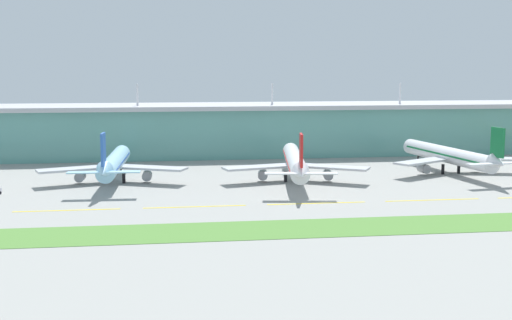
% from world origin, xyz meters
% --- Properties ---
extents(ground_plane, '(600.00, 600.00, 0.00)m').
position_xyz_m(ground_plane, '(0.00, 0.00, 0.00)').
color(ground_plane, gray).
extents(terminal_building, '(288.00, 34.00, 31.03)m').
position_xyz_m(terminal_building, '(-0.00, 101.67, 11.22)').
color(terminal_building, '#5B9E93').
rests_on(terminal_building, ground).
extents(airliner_near_middle, '(48.76, 58.48, 18.90)m').
position_xyz_m(airliner_near_middle, '(-61.67, 39.74, 6.44)').
color(airliner_near_middle, '#9ED1EA').
rests_on(airliner_near_middle, ground).
extents(airliner_center, '(48.35, 67.68, 18.90)m').
position_xyz_m(airliner_center, '(-2.07, 34.46, 6.45)').
color(airliner_center, white).
rests_on(airliner_center, ground).
extents(airliner_far_middle, '(48.31, 63.86, 18.90)m').
position_xyz_m(airliner_far_middle, '(55.74, 43.33, 6.45)').
color(airliner_far_middle, silver).
rests_on(airliner_far_middle, ground).
extents(taxiway_stripe_west, '(28.00, 0.70, 0.04)m').
position_xyz_m(taxiway_stripe_west, '(-71.00, -1.68, 0.02)').
color(taxiway_stripe_west, yellow).
rests_on(taxiway_stripe_west, ground).
extents(taxiway_stripe_mid_west, '(28.00, 0.70, 0.04)m').
position_xyz_m(taxiway_stripe_mid_west, '(-37.00, -1.68, 0.02)').
color(taxiway_stripe_mid_west, yellow).
rests_on(taxiway_stripe_mid_west, ground).
extents(taxiway_stripe_centre, '(28.00, 0.70, 0.04)m').
position_xyz_m(taxiway_stripe_centre, '(-3.00, -1.68, 0.02)').
color(taxiway_stripe_centre, yellow).
rests_on(taxiway_stripe_centre, ground).
extents(taxiway_stripe_mid_east, '(28.00, 0.70, 0.04)m').
position_xyz_m(taxiway_stripe_mid_east, '(31.00, -1.68, 0.02)').
color(taxiway_stripe_mid_east, yellow).
rests_on(taxiway_stripe_mid_east, ground).
extents(grass_verge, '(300.00, 18.00, 0.10)m').
position_xyz_m(grass_verge, '(0.00, -29.53, 0.05)').
color(grass_verge, '#518438').
rests_on(grass_verge, ground).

